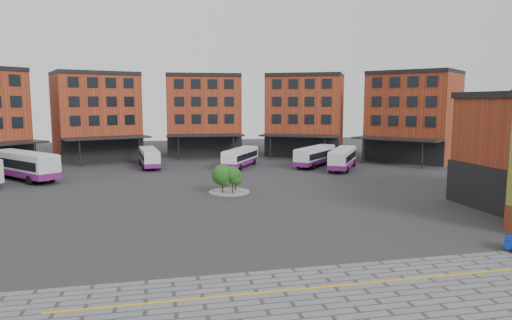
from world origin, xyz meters
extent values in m
plane|color=#28282B|center=(0.00, 0.00, 0.00)|extent=(160.00, 160.00, 0.00)
cube|color=gold|center=(2.00, -14.00, 0.03)|extent=(26.00, 0.15, 0.02)
cylinder|color=black|center=(-22.05, 33.28, 2.00)|extent=(0.20, 0.20, 4.00)
cube|color=#91391F|center=(-15.30, 46.44, 7.00)|extent=(15.55, 13.69, 14.00)
cube|color=black|center=(-13.72, 41.85, 2.00)|extent=(12.45, 4.71, 4.00)
cube|color=black|center=(-15.30, 46.44, 14.30)|extent=(15.65, 13.97, 0.60)
cube|color=black|center=(-13.66, 41.66, 9.20)|extent=(10.87, 3.87, 8.00)
cube|color=black|center=(-12.96, 39.63, 4.00)|extent=(13.72, 8.39, 0.25)
cylinder|color=black|center=(-16.67, 36.45, 2.00)|extent=(0.20, 0.20, 4.00)
cylinder|color=black|center=(-8.07, 39.41, 2.00)|extent=(0.20, 0.20, 4.00)
cube|color=#91391F|center=(3.28, 48.89, 7.00)|extent=(13.67, 10.88, 14.00)
cube|color=black|center=(2.94, 44.05, 2.00)|extent=(13.00, 1.41, 4.00)
cube|color=black|center=(3.28, 48.89, 14.30)|extent=(13.69, 11.18, 0.60)
cube|color=black|center=(2.93, 43.85, 9.20)|extent=(11.42, 0.95, 8.00)
cube|color=black|center=(2.78, 41.70, 4.00)|extent=(13.28, 5.30, 0.25)
cylinder|color=black|center=(-1.89, 40.22, 2.00)|extent=(0.20, 0.20, 4.00)
cylinder|color=black|center=(7.19, 39.59, 2.00)|extent=(0.20, 0.20, 4.00)
cube|color=#91391F|center=(21.34, 43.88, 7.00)|extent=(16.12, 14.81, 14.00)
cube|color=black|center=(19.14, 39.56, 2.00)|extent=(11.81, 6.35, 4.00)
cube|color=black|center=(21.34, 43.88, 14.30)|extent=(16.26, 15.08, 0.60)
cube|color=black|center=(19.04, 39.38, 9.20)|extent=(10.26, 5.33, 8.00)
cube|color=black|center=(18.07, 37.46, 4.00)|extent=(13.58, 9.82, 0.25)
cylinder|color=black|center=(13.20, 37.92, 2.00)|extent=(0.20, 0.20, 4.00)
cylinder|color=black|center=(21.31, 33.79, 2.00)|extent=(0.20, 0.20, 4.00)
cube|color=#91391F|center=(36.00, 32.21, 7.00)|extent=(16.02, 16.39, 14.00)
cube|color=black|center=(32.29, 29.09, 2.00)|extent=(8.74, 10.28, 4.00)
cube|color=black|center=(36.00, 32.21, 14.30)|extent=(16.25, 16.58, 0.60)
cube|color=black|center=(32.14, 28.96, 9.20)|extent=(7.47, 8.86, 8.00)
cube|color=black|center=(30.49, 27.58, 4.00)|extent=(11.73, 12.79, 0.25)
cylinder|color=black|center=(26.19, 29.91, 2.00)|extent=(0.20, 0.20, 4.00)
cylinder|color=black|center=(32.03, 22.94, 2.00)|extent=(0.20, 0.20, 4.00)
cube|color=black|center=(22.90, -2.00, 2.00)|extent=(0.40, 12.00, 4.00)
cylinder|color=gray|center=(2.00, 12.00, 0.06)|extent=(4.40, 4.40, 0.12)
cylinder|color=#332114|center=(1.20, 11.40, 0.73)|extent=(0.14, 0.14, 1.45)
sphere|color=#274D19|center=(1.20, 11.40, 2.03)|extent=(2.25, 2.25, 2.25)
sphere|color=#274D19|center=(1.40, 11.25, 1.60)|extent=(1.57, 1.57, 1.57)
cylinder|color=#332114|center=(2.80, 12.60, 0.56)|extent=(0.14, 0.14, 1.12)
sphere|color=#274D19|center=(2.80, 12.60, 1.57)|extent=(1.54, 1.54, 1.54)
sphere|color=#274D19|center=(3.00, 12.45, 1.24)|extent=(1.08, 1.08, 1.08)
cylinder|color=#332114|center=(2.20, 11.00, 0.76)|extent=(0.14, 0.14, 1.51)
sphere|color=#274D19|center=(2.20, 11.00, 2.12)|extent=(1.71, 1.71, 1.71)
sphere|color=#274D19|center=(2.40, 10.85, 1.66)|extent=(1.20, 1.20, 1.20)
cube|color=silver|center=(-21.63, 25.29, 2.00)|extent=(10.18, 11.23, 2.76)
cube|color=black|center=(-21.63, 25.29, 2.19)|extent=(9.58, 10.52, 1.07)
cube|color=silver|center=(-21.63, 25.29, 3.43)|extent=(9.77, 10.78, 0.13)
cube|color=black|center=(-25.58, 29.92, 2.25)|extent=(1.89, 1.64, 1.24)
cube|color=#6A186C|center=(-21.63, 25.29, 1.01)|extent=(10.23, 11.29, 0.79)
cylinder|color=black|center=(-23.13, 29.21, 0.56)|extent=(0.99, 1.07, 1.12)
cylinder|color=black|center=(-20.12, 21.37, 0.56)|extent=(0.99, 1.07, 1.12)
cylinder|color=black|center=(-17.99, 23.20, 0.56)|extent=(0.99, 1.07, 1.12)
cube|color=silver|center=(-6.53, 33.26, 1.57)|extent=(3.20, 9.92, 2.17)
cube|color=black|center=(-6.53, 33.26, 1.73)|extent=(3.18, 9.15, 0.84)
cube|color=silver|center=(-6.53, 33.26, 2.70)|extent=(3.07, 9.52, 0.11)
cube|color=black|center=(-7.02, 38.00, 1.77)|extent=(1.88, 0.31, 0.97)
cube|color=#6A186C|center=(-6.53, 33.26, 0.80)|extent=(3.25, 9.96, 0.62)
cylinder|color=black|center=(-7.95, 36.25, 0.44)|extent=(0.36, 0.91, 0.89)
cylinder|color=black|center=(-5.75, 36.47, 0.44)|extent=(0.36, 0.91, 0.89)
cylinder|color=black|center=(-7.31, 30.05, 0.44)|extent=(0.36, 0.91, 0.89)
cylinder|color=black|center=(-5.11, 30.27, 0.44)|extent=(0.36, 0.91, 0.89)
cube|color=white|center=(6.68, 30.26, 1.59)|extent=(6.94, 9.59, 2.19)
cube|color=black|center=(6.68, 30.26, 1.74)|extent=(6.59, 8.95, 0.85)
cube|color=silver|center=(6.68, 30.26, 2.73)|extent=(6.66, 9.21, 0.11)
cube|color=black|center=(9.13, 34.40, 1.79)|extent=(1.69, 1.07, 0.98)
cube|color=#6A186C|center=(6.68, 30.26, 0.80)|extent=(6.99, 9.65, 0.63)
cylinder|color=black|center=(7.32, 33.53, 0.45)|extent=(0.69, 0.91, 0.89)
cylinder|color=black|center=(9.24, 32.39, 0.45)|extent=(0.69, 0.91, 0.89)
cylinder|color=black|center=(4.11, 28.12, 0.45)|extent=(0.69, 0.91, 0.89)
cylinder|color=black|center=(6.03, 26.98, 0.45)|extent=(0.69, 0.91, 0.89)
cube|color=white|center=(17.84, 28.88, 1.67)|extent=(8.81, 9.16, 2.31)
cube|color=black|center=(17.84, 28.88, 1.84)|extent=(8.28, 8.60, 0.89)
cube|color=silver|center=(17.84, 28.88, 2.87)|extent=(8.45, 8.80, 0.11)
cube|color=black|center=(21.31, 32.58, 1.88)|extent=(1.54, 1.46, 1.04)
cube|color=#6A186C|center=(17.84, 28.88, 0.85)|extent=(8.86, 9.22, 0.66)
cylinder|color=black|center=(19.25, 32.10, 0.47)|extent=(0.85, 0.88, 0.94)
cylinder|color=black|center=(20.97, 30.49, 0.47)|extent=(0.85, 0.88, 0.94)
cylinder|color=black|center=(14.71, 27.27, 0.47)|extent=(0.85, 0.88, 0.94)
cylinder|color=black|center=(16.43, 25.66, 0.47)|extent=(0.85, 0.88, 0.94)
cube|color=silver|center=(20.61, 24.97, 1.71)|extent=(7.71, 10.26, 2.36)
cube|color=black|center=(20.61, 24.97, 1.88)|extent=(7.31, 9.57, 0.92)
cube|color=silver|center=(20.61, 24.97, 2.94)|extent=(7.40, 9.85, 0.12)
cube|color=black|center=(23.39, 29.37, 1.93)|extent=(1.80, 1.20, 1.06)
cube|color=#6A186C|center=(20.61, 24.97, 0.87)|extent=(7.77, 10.31, 0.68)
cylinder|color=black|center=(21.40, 28.49, 0.48)|extent=(0.76, 0.97, 0.96)
cylinder|color=black|center=(23.44, 27.20, 0.48)|extent=(0.76, 0.97, 0.96)
cylinder|color=black|center=(17.77, 22.75, 0.48)|extent=(0.76, 0.97, 0.96)
cylinder|color=black|center=(19.81, 21.46, 0.48)|extent=(0.76, 0.97, 0.96)
camera|label=1|loc=(-5.68, -35.61, 9.74)|focal=32.00mm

